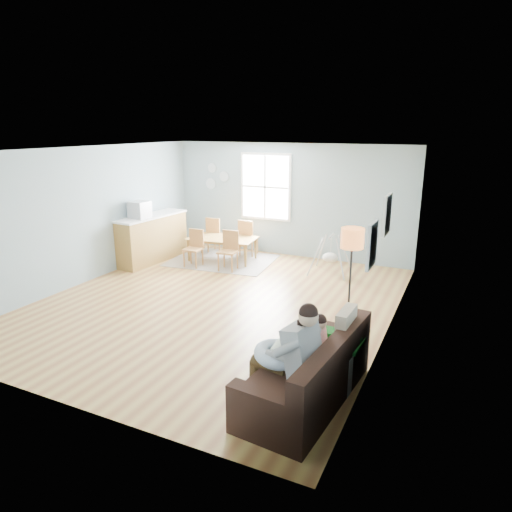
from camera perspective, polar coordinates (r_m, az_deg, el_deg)
The scene contains 22 objects.
room at distance 7.79m, azimuth -5.26°, elevation 11.06°, with size 8.40×9.40×3.90m.
window at distance 11.22m, azimuth 1.21°, elevation 8.63°, with size 1.32×0.08×1.62m.
pictures at distance 5.86m, azimuth 15.21°, elevation 3.31°, with size 0.05×1.34×0.74m.
wall_plates at distance 11.84m, azimuth -5.08°, elevation 9.83°, with size 0.67×0.02×0.66m.
sofa at distance 5.47m, azimuth 6.81°, elevation -14.78°, with size 1.05×2.09×0.82m.
green_throw at distance 5.94m, azimuth 8.87°, elevation -9.73°, with size 0.93×0.74×0.04m, color #13571C.
beige_pillow at distance 5.64m, azimuth 11.16°, elevation -8.85°, with size 0.13×0.48×0.48m, color tan.
father at distance 5.09m, azimuth 4.27°, elevation -11.87°, with size 0.98×0.55×1.32m.
nursing_pillow at distance 5.18m, azimuth 2.70°, elevation -12.17°, with size 0.53×0.53×0.14m, color silver.
infant at distance 5.17m, azimuth 2.86°, elevation -11.29°, with size 0.15×0.36×0.13m.
toddler at distance 5.47m, azimuth 7.03°, elevation -10.11°, with size 0.51×0.28×0.78m.
floor_lamp at distance 6.78m, azimuth 11.91°, elevation 1.05°, with size 0.33×0.33×1.66m.
storage_cube at distance 5.79m, azimuth 9.88°, elevation -13.57°, with size 0.47×0.43×0.49m.
rug at distance 10.85m, azimuth -4.23°, elevation -0.54°, with size 2.35×1.79×0.01m, color gray.
dining_table at distance 10.78m, azimuth -4.26°, elevation 0.84°, with size 1.57×0.87×0.55m, color brown.
chair_sw at distance 10.39m, azimuth -7.69°, elevation 1.27°, with size 0.40×0.40×0.84m.
chair_se at distance 10.05m, azimuth -3.38°, elevation 1.00°, with size 0.43×0.43×0.87m.
chair_nw at distance 11.41m, azimuth -5.13°, elevation 2.89°, with size 0.42×0.42×0.91m.
chair_ne at distance 11.09m, azimuth -1.10°, elevation 2.56°, with size 0.43×0.43×0.90m.
counter at distance 10.96m, azimuth -12.84°, elevation 2.24°, with size 0.72×1.99×1.09m.
monitor at distance 10.54m, azimuth -14.37°, elevation 5.64°, with size 0.42×0.40×0.38m.
baby_swing at distance 9.90m, azimuth 9.28°, elevation -0.09°, with size 0.87×0.88×0.84m.
Camera 1 is at (3.93, -6.70, 3.07)m, focal length 32.00 mm.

